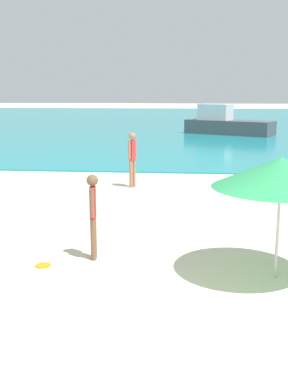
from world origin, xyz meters
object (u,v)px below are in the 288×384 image
object	(u,v)px
person_distant	(132,156)
boat_near	(226,124)
person_standing	(93,212)
frisbee	(43,265)
beach_umbrella	(281,173)

from	to	relation	value
person_distant	boat_near	bearing A→B (deg)	17.26
person_standing	person_distant	bearing A→B (deg)	174.01
frisbee	beach_umbrella	xyz separation A→B (m)	(3.98, -0.17, 1.75)
frisbee	person_standing	bearing A→B (deg)	28.95
beach_umbrella	boat_near	bearing A→B (deg)	87.58
beach_umbrella	person_distant	bearing A→B (deg)	113.94
person_distant	boat_near	world-z (taller)	boat_near
boat_near	beach_umbrella	distance (m)	25.47
frisbee	beach_umbrella	bearing A→B (deg)	-2.41
frisbee	boat_near	world-z (taller)	boat_near
person_distant	beach_umbrella	distance (m)	7.95
person_distant	beach_umbrella	size ratio (longest dim) A/B	0.79
person_standing	person_distant	size ratio (longest dim) A/B	0.91
person_standing	beach_umbrella	xyz separation A→B (m)	(3.16, -0.62, 0.87)
frisbee	beach_umbrella	world-z (taller)	beach_umbrella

